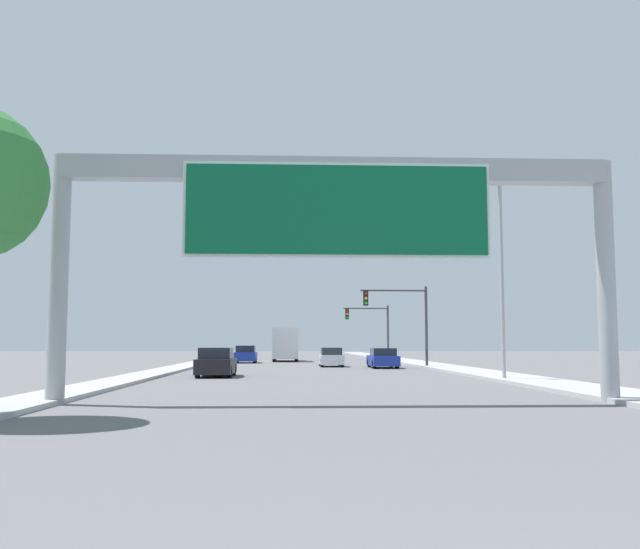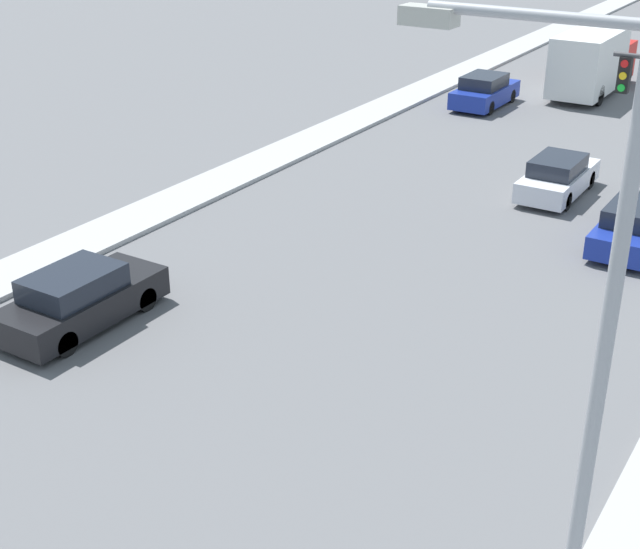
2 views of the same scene
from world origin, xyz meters
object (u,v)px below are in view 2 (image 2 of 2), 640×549
object	(u,v)px
car_mid_right	(485,91)
car_near_left	(637,225)
street_lamp_right	(573,371)
car_near_center	(80,299)
truck_box_primary	(593,62)
car_far_center	(558,177)

from	to	relation	value
car_mid_right	car_near_left	distance (m)	16.97
car_mid_right	street_lamp_right	bearing A→B (deg)	-66.35
car_near_center	car_near_left	world-z (taller)	car_near_center
truck_box_primary	car_near_left	bearing A→B (deg)	-69.25
car_near_left	car_near_center	bearing A→B (deg)	-129.74
car_near_center	car_far_center	world-z (taller)	car_near_center
truck_box_primary	street_lamp_right	size ratio (longest dim) A/B	0.80
car_near_center	truck_box_primary	world-z (taller)	truck_box_primary
car_mid_right	street_lamp_right	world-z (taller)	street_lamp_right
truck_box_primary	street_lamp_right	world-z (taller)	street_lamp_right
car_far_center	truck_box_primary	size ratio (longest dim) A/B	0.56
car_far_center	street_lamp_right	xyz separation A→B (m)	(6.54, -20.69, 4.87)
car_mid_right	car_near_left	bearing A→B (deg)	-51.77
car_near_center	truck_box_primary	xyz separation A→B (m)	(3.50, 31.11, 0.88)
car_mid_right	car_far_center	size ratio (longest dim) A/B	1.03
car_near_center	street_lamp_right	bearing A→B (deg)	-20.14
car_near_center	car_far_center	distance (m)	17.21
car_mid_right	car_near_center	size ratio (longest dim) A/B	0.97
car_far_center	street_lamp_right	world-z (taller)	street_lamp_right
car_far_center	street_lamp_right	size ratio (longest dim) A/B	0.45
street_lamp_right	car_near_left	bearing A→B (deg)	99.81
truck_box_primary	car_near_center	bearing A→B (deg)	-96.42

